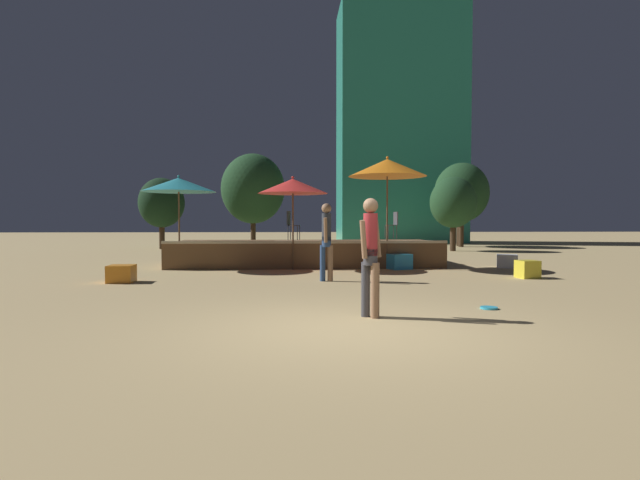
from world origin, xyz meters
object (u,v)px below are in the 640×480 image
at_px(patio_umbrella_1, 179,185).
at_px(background_tree_4, 459,196).
at_px(background_tree_0, 253,189).
at_px(background_tree_3, 162,203).
at_px(cube_seat_2, 398,261).
at_px(frisbee_disc, 489,308).
at_px(patio_umbrella_0, 387,168).
at_px(background_tree_2, 453,203).
at_px(background_tree_1, 462,193).
at_px(patio_umbrella_2, 293,186).
at_px(person_1, 370,252).
at_px(bistro_chair_0, 393,222).
at_px(person_0, 326,238).
at_px(cube_seat_0, 507,261).
at_px(bistro_chair_1, 291,222).
at_px(cube_seat_1, 121,274).
at_px(cube_seat_3, 527,269).

relative_size(patio_umbrella_1, background_tree_4, 0.64).
height_order(background_tree_0, background_tree_3, background_tree_0).
relative_size(cube_seat_2, background_tree_3, 0.22).
xyz_separation_m(patio_umbrella_1, frisbee_disc, (6.51, -7.04, -2.48)).
xyz_separation_m(patio_umbrella_0, frisbee_disc, (0.34, -6.88, -3.00)).
height_order(patio_umbrella_0, background_tree_2, background_tree_2).
bearing_deg(background_tree_1, patio_umbrella_2, -126.90).
relative_size(person_1, bistro_chair_0, 1.96).
relative_size(background_tree_1, background_tree_2, 1.32).
bearing_deg(background_tree_4, patio_umbrella_1, -134.36).
xyz_separation_m(patio_umbrella_0, person_0, (-2.03, -2.96, -1.99)).
bearing_deg(background_tree_4, person_0, -118.35).
relative_size(cube_seat_0, frisbee_disc, 2.80).
distance_m(cube_seat_0, bistro_chair_0, 3.82).
distance_m(bistro_chair_1, background_tree_1, 15.13).
bearing_deg(cube_seat_1, patio_umbrella_1, 77.72).
bearing_deg(cube_seat_1, background_tree_4, 50.13).
relative_size(background_tree_1, background_tree_3, 1.28).
bearing_deg(cube_seat_0, person_1, -125.65).
xyz_separation_m(cube_seat_0, cube_seat_1, (-10.61, -3.08, -0.00)).
distance_m(cube_seat_3, bistro_chair_1, 7.00).
height_order(cube_seat_0, cube_seat_1, cube_seat_0).
distance_m(patio_umbrella_0, cube_seat_0, 4.71).
height_order(cube_seat_0, person_0, person_0).
height_order(bistro_chair_0, frisbee_disc, bistro_chair_0).
xyz_separation_m(cube_seat_2, background_tree_0, (-5.27, 12.92, 2.99)).
height_order(cube_seat_1, background_tree_4, background_tree_4).
height_order(patio_umbrella_0, cube_seat_2, patio_umbrella_0).
height_order(person_1, background_tree_3, background_tree_3).
xyz_separation_m(patio_umbrella_2, cube_seat_2, (3.15, -0.03, -2.23)).
distance_m(cube_seat_1, bistro_chair_1, 5.64).
bearing_deg(bistro_chair_1, background_tree_4, -22.93).
bearing_deg(background_tree_2, person_1, -112.19).
distance_m(frisbee_disc, background_tree_4, 21.53).
xyz_separation_m(cube_seat_2, person_1, (-2.04, -7.40, 0.74)).
bearing_deg(cube_seat_3, patio_umbrella_0, 139.68).
height_order(background_tree_0, background_tree_1, background_tree_0).
xyz_separation_m(patio_umbrella_2, frisbee_disc, (3.16, -6.85, -2.44)).
xyz_separation_m(patio_umbrella_1, background_tree_0, (1.23, 12.70, 0.72)).
bearing_deg(person_1, background_tree_4, 112.32).
height_order(cube_seat_3, background_tree_0, background_tree_0).
height_order(patio_umbrella_1, background_tree_2, background_tree_2).
distance_m(patio_umbrella_1, background_tree_2, 14.06).
relative_size(cube_seat_0, background_tree_1, 0.17).
xyz_separation_m(background_tree_1, background_tree_4, (0.18, 0.88, -0.14)).
distance_m(cube_seat_1, cube_seat_2, 7.71).
xyz_separation_m(cube_seat_3, frisbee_disc, (-2.73, -4.28, -0.20)).
xyz_separation_m(frisbee_disc, background_tree_4, (6.48, 20.33, 2.87)).
bearing_deg(person_0, cube_seat_2, -118.26).
relative_size(person_1, background_tree_2, 0.50).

